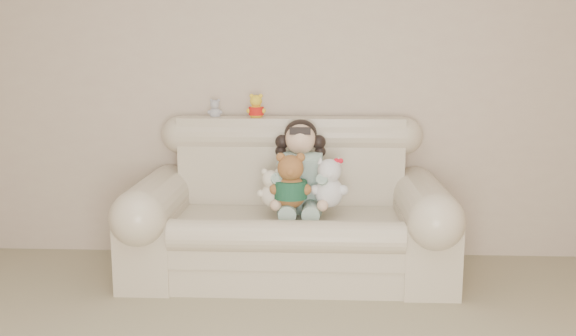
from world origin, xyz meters
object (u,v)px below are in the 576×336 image
(seated_child, at_px, (300,166))
(cream_teddy, at_px, (271,184))
(sofa, at_px, (289,201))
(brown_teddy, at_px, (291,176))
(white_cat, at_px, (329,178))

(seated_child, relative_size, cream_teddy, 2.19)
(sofa, relative_size, cream_teddy, 7.32)
(brown_teddy, bearing_deg, cream_teddy, 166.39)
(cream_teddy, bearing_deg, brown_teddy, 2.90)
(white_cat, bearing_deg, seated_child, 117.53)
(brown_teddy, distance_m, cream_teddy, 0.14)
(seated_child, height_order, white_cat, seated_child)
(seated_child, distance_m, brown_teddy, 0.22)
(seated_child, distance_m, white_cat, 0.26)
(sofa, height_order, cream_teddy, sofa)
(seated_child, xyz_separation_m, white_cat, (0.19, -0.17, -0.04))
(brown_teddy, relative_size, white_cat, 1.10)
(sofa, bearing_deg, seated_child, 47.59)
(sofa, distance_m, white_cat, 0.33)
(sofa, relative_size, brown_teddy, 5.07)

